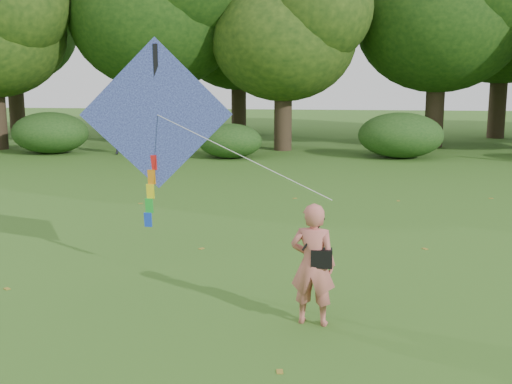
# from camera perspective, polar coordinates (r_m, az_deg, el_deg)

# --- Properties ---
(ground) EXTENTS (100.00, 100.00, 0.00)m
(ground) POSITION_cam_1_polar(r_m,az_deg,el_deg) (9.66, 6.76, -11.19)
(ground) COLOR #265114
(ground) RESTS_ON ground
(man_kite_flyer) EXTENTS (0.71, 0.53, 1.77)m
(man_kite_flyer) POSITION_cam_1_polar(r_m,az_deg,el_deg) (9.20, 5.08, -6.42)
(man_kite_flyer) COLOR #C4675C
(man_kite_flyer) RESTS_ON ground
(bystander_left) EXTENTS (1.14, 1.10, 1.86)m
(bystander_left) POSITION_cam_1_polar(r_m,az_deg,el_deg) (28.24, -11.62, 5.18)
(bystander_left) COLOR #292936
(bystander_left) RESTS_ON ground
(crossbody_bag) EXTENTS (0.43, 0.20, 0.71)m
(crossbody_bag) POSITION_cam_1_polar(r_m,az_deg,el_deg) (9.14, 5.82, -5.79)
(crossbody_bag) COLOR black
(crossbody_bag) RESTS_ON ground
(flying_kite) EXTENTS (4.31, 2.41, 3.32)m
(flying_kite) POSITION_cam_1_polar(r_m,az_deg,el_deg) (11.28, -8.81, 6.62)
(flying_kite) COLOR #2941B4
(flying_kite) RESTS_ON ground
(tree_line) EXTENTS (54.70, 15.30, 9.48)m
(tree_line) POSITION_cam_1_polar(r_m,az_deg,el_deg) (31.95, 9.61, 14.28)
(tree_line) COLOR #3A2D1E
(tree_line) RESTS_ON ground
(shrub_band) EXTENTS (39.15, 3.22, 1.88)m
(shrub_band) POSITION_cam_1_polar(r_m,az_deg,el_deg) (26.71, 4.83, 4.89)
(shrub_band) COLOR #264919
(shrub_band) RESTS_ON ground
(fallen_leaves) EXTENTS (10.26, 14.60, 0.01)m
(fallen_leaves) POSITION_cam_1_polar(r_m,az_deg,el_deg) (14.35, 2.42, -3.71)
(fallen_leaves) COLOR olive
(fallen_leaves) RESTS_ON ground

